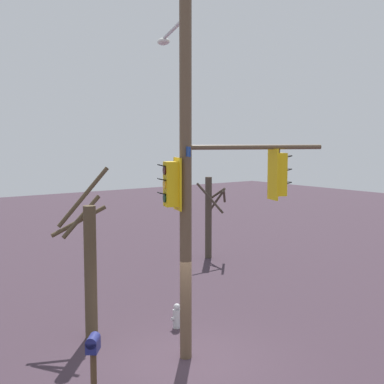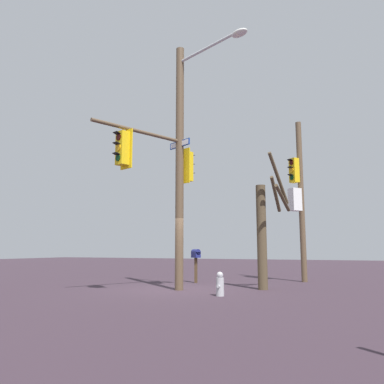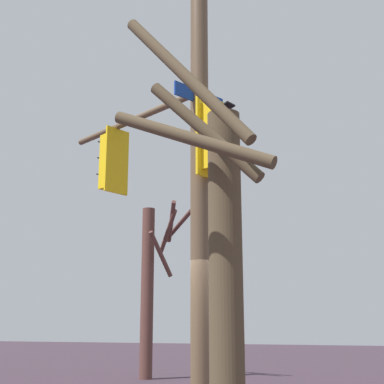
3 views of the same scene
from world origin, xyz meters
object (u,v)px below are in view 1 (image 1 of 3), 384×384
mailbox (93,349)px  bare_tree_corner (89,263)px  fire_hydrant (177,316)px  bare_tree_across_street (210,214)px

mailbox → bare_tree_corner: (-1.56, -3.32, 1.01)m
fire_hydrant → bare_tree_across_street: bare_tree_across_street is taller
fire_hydrant → bare_tree_across_street: (-6.55, -6.61, 1.69)m
fire_hydrant → mailbox: bearing=31.9°
fire_hydrant → bare_tree_across_street: bearing=-134.8°
fire_hydrant → bare_tree_corner: bearing=-20.4°
fire_hydrant → bare_tree_corner: (2.36, -0.88, 1.77)m
bare_tree_across_street → bare_tree_corner: bare_tree_corner is taller
mailbox → bare_tree_corner: bare_tree_corner is taller
fire_hydrant → bare_tree_corner: size_ratio=0.15×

